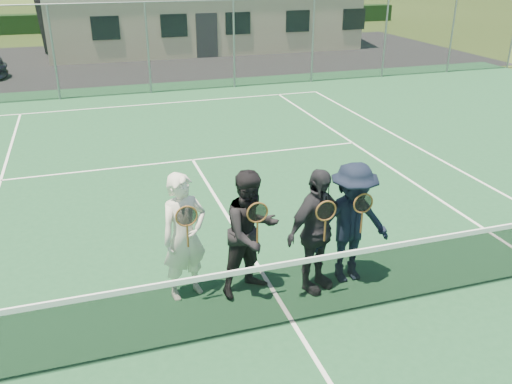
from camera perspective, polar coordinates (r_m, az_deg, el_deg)
ground at (r=25.76m, az=-12.93°, el=13.24°), size 220.00×220.00×0.00m
court_surface at (r=7.19m, az=3.93°, el=-13.71°), size 30.00×30.00×0.02m
tarmac_carpark at (r=25.73m, az=-22.00°, el=12.15°), size 40.00×12.00×0.01m
hedge_row at (r=37.55m, az=-14.95°, el=16.98°), size 40.00×1.20×1.10m
court_markings at (r=7.18m, az=3.93°, el=-13.61°), size 11.03×23.83×0.01m
tennis_net at (r=6.89m, az=4.05°, el=-10.20°), size 11.68×0.08×1.10m
perimeter_fence at (r=19.13m, az=-11.32°, el=14.60°), size 30.07×0.07×3.02m
player_a at (r=7.32m, az=-7.56°, el=-4.67°), size 0.76×0.61×1.80m
player_b at (r=7.35m, az=-0.50°, el=-4.33°), size 1.05×0.93×1.80m
player_c at (r=7.44m, az=6.34°, el=-4.12°), size 1.14×0.83×1.80m
player_d at (r=7.72m, az=10.03°, el=-3.27°), size 1.18×0.70×1.80m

